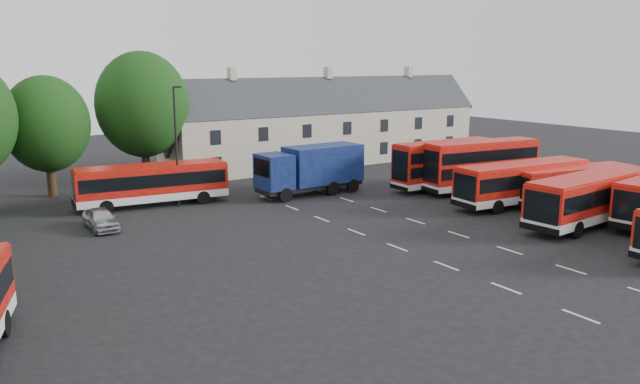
% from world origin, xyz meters
% --- Properties ---
extents(ground, '(140.00, 140.00, 0.00)m').
position_xyz_m(ground, '(0.00, 0.00, 0.00)').
color(ground, black).
rests_on(ground, ground).
extents(lane_markings, '(5.15, 33.80, 0.01)m').
position_xyz_m(lane_markings, '(2.50, 2.00, 0.01)').
color(lane_markings, beige).
rests_on(lane_markings, ground).
extents(terrace_houses, '(35.70, 7.13, 10.06)m').
position_xyz_m(terrace_houses, '(14.00, 30.00, 3.86)').
color(terrace_houses, beige).
rests_on(terrace_houses, ground).
extents(bus_row_c, '(12.05, 3.74, 3.35)m').
position_xyz_m(bus_row_c, '(14.15, -0.97, 2.02)').
color(bus_row_c, silver).
rests_on(bus_row_c, ground).
extents(bus_row_d, '(10.42, 4.04, 2.88)m').
position_xyz_m(bus_row_d, '(18.23, 3.32, 1.73)').
color(bus_row_d, silver).
rests_on(bus_row_d, ground).
extents(bus_row_e, '(11.57, 3.47, 3.22)m').
position_xyz_m(bus_row_e, '(14.89, 5.26, 1.94)').
color(bus_row_e, silver).
rests_on(bus_row_e, ground).
extents(bus_dd_south, '(10.51, 3.54, 4.22)m').
position_xyz_m(bus_dd_south, '(16.17, 10.52, 2.41)').
color(bus_dd_south, silver).
rests_on(bus_dd_south, ground).
extents(bus_dd_north, '(9.89, 2.42, 4.04)m').
position_xyz_m(bus_dd_north, '(14.62, 13.17, 2.30)').
color(bus_dd_north, silver).
rests_on(bus_dd_north, ground).
extents(bus_north, '(11.23, 3.71, 3.12)m').
position_xyz_m(bus_north, '(-8.33, 20.34, 1.87)').
color(bus_north, silver).
rests_on(bus_north, ground).
extents(box_truck, '(9.02, 3.05, 3.91)m').
position_xyz_m(box_truck, '(3.80, 17.26, 2.20)').
color(box_truck, black).
rests_on(box_truck, ground).
extents(silver_car, '(1.65, 4.06, 1.38)m').
position_xyz_m(silver_car, '(-13.37, 15.58, 0.69)').
color(silver_car, '#B3B7BC').
rests_on(silver_car, ground).
extents(lamppost, '(0.62, 0.28, 8.88)m').
position_xyz_m(lamppost, '(-6.75, 19.13, 4.74)').
color(lamppost, black).
rests_on(lamppost, ground).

